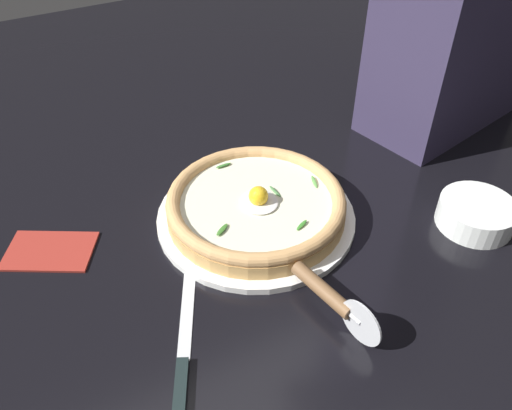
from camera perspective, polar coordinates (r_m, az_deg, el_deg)
ground_plane at (r=0.90m, az=-0.61°, el=-2.86°), size 2.40×2.40×0.03m
pizza_plate at (r=0.90m, az=0.00°, el=-1.26°), size 0.34×0.34×0.01m
pizza at (r=0.88m, az=0.00°, el=0.12°), size 0.31×0.31×0.06m
side_bowl at (r=0.96m, az=23.15°, el=-0.92°), size 0.13×0.13×0.04m
pizza_cutter at (r=0.75m, az=8.26°, el=-10.00°), size 0.17×0.04×0.07m
table_knife at (r=0.72m, az=-8.09°, el=-16.75°), size 0.22×0.12×0.01m
folded_napkin at (r=0.91m, az=-21.85°, el=-4.65°), size 0.15×0.17×0.01m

